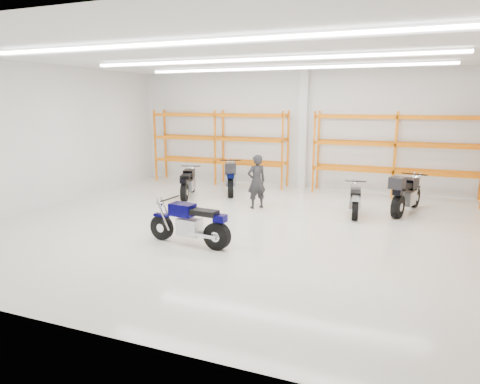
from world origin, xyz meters
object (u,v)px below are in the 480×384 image
at_px(motorcycle_back_d, 405,195).
at_px(motorcycle_back_a, 188,184).
at_px(standing_man, 257,182).
at_px(structural_column, 303,130).
at_px(motorcycle_back_c, 355,201).
at_px(motorcycle_main, 192,224).
at_px(motorcycle_back_b, 230,178).

bearing_deg(motorcycle_back_d, motorcycle_back_a, -177.30).
bearing_deg(motorcycle_back_a, standing_man, -12.16).
bearing_deg(motorcycle_back_a, motorcycle_back_d, 2.70).
distance_m(motorcycle_back_a, standing_man, 2.88).
distance_m(motorcycle_back_a, structural_column, 4.94).
relative_size(motorcycle_back_c, standing_man, 1.13).
bearing_deg(motorcycle_main, standing_man, 87.41).
xyz_separation_m(motorcycle_back_d, standing_man, (-4.39, -0.94, 0.26)).
bearing_deg(motorcycle_back_c, standing_man, -175.29).
bearing_deg(motorcycle_back_d, motorcycle_main, -132.82).
height_order(motorcycle_back_a, motorcycle_back_d, motorcycle_back_d).
relative_size(motorcycle_back_c, motorcycle_back_d, 0.81).
distance_m(motorcycle_back_b, motorcycle_back_d, 6.05).
bearing_deg(structural_column, motorcycle_main, -95.35).
xyz_separation_m(motorcycle_back_a, motorcycle_back_d, (7.18, 0.34, 0.10)).
bearing_deg(structural_column, motorcycle_back_a, -136.37).
distance_m(motorcycle_main, motorcycle_back_a, 5.29).
bearing_deg(motorcycle_main, structural_column, 84.65).
height_order(motorcycle_back_c, motorcycle_back_d, motorcycle_back_d).
height_order(motorcycle_back_b, motorcycle_back_d, motorcycle_back_b).
xyz_separation_m(motorcycle_back_b, motorcycle_back_c, (4.63, -1.44, -0.16)).
distance_m(motorcycle_main, structural_column, 8.01).
xyz_separation_m(motorcycle_main, motorcycle_back_a, (-2.61, 4.60, -0.02)).
bearing_deg(motorcycle_main, motorcycle_back_d, 47.18).
bearing_deg(motorcycle_back_c, motorcycle_back_d, 26.72).
bearing_deg(standing_man, motorcycle_main, 42.58).
xyz_separation_m(motorcycle_back_a, structural_column, (3.34, 3.18, 1.76)).
relative_size(motorcycle_back_b, structural_column, 0.52).
distance_m(motorcycle_main, motorcycle_back_c, 5.32).
distance_m(motorcycle_back_d, standing_man, 4.50).
xyz_separation_m(motorcycle_main, motorcycle_back_b, (-1.43, 5.68, 0.10)).
height_order(motorcycle_main, structural_column, structural_column).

